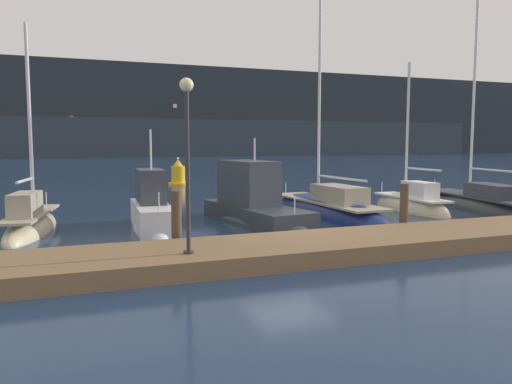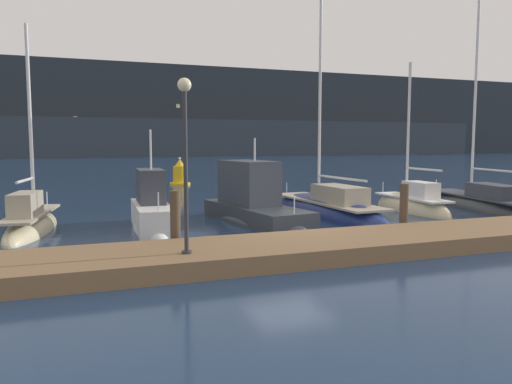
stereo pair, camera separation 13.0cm
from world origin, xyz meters
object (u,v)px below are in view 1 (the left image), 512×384
at_px(sailboat_berth_2, 31,228).
at_px(sailboat_berth_6, 411,209).
at_px(motorboat_berth_3, 152,217).
at_px(dock_lamppost, 187,137).
at_px(sailboat_berth_7, 479,206).
at_px(motorboat_berth_4, 254,211).
at_px(sailboat_berth_5, 327,212).
at_px(channel_buoy, 178,175).

distance_m(sailboat_berth_2, sailboat_berth_6, 15.35).
bearing_deg(motorboat_berth_3, dock_lamppost, -91.31).
xyz_separation_m(sailboat_berth_2, sailboat_berth_7, (18.78, -0.66, -0.05)).
height_order(motorboat_berth_4, sailboat_berth_6, sailboat_berth_6).
bearing_deg(sailboat_berth_6, sailboat_berth_5, 174.32).
relative_size(motorboat_berth_3, dock_lamppost, 1.14).
height_order(sailboat_berth_7, dock_lamppost, sailboat_berth_7).
relative_size(sailboat_berth_2, sailboat_berth_6, 1.04).
height_order(sailboat_berth_2, sailboat_berth_7, sailboat_berth_7).
height_order(motorboat_berth_3, motorboat_berth_4, motorboat_berth_3).
bearing_deg(dock_lamppost, motorboat_berth_4, 57.85).
distance_m(motorboat_berth_4, dock_lamppost, 8.16).
xyz_separation_m(motorboat_berth_4, channel_buoy, (0.73, 17.32, 0.32)).
bearing_deg(sailboat_berth_2, dock_lamppost, -61.38).
relative_size(sailboat_berth_5, sailboat_berth_6, 1.73).
bearing_deg(sailboat_berth_2, motorboat_berth_4, -3.21).
bearing_deg(sailboat_berth_5, sailboat_berth_6, -5.68).
bearing_deg(sailboat_berth_7, channel_buoy, 120.12).
relative_size(sailboat_berth_2, channel_buoy, 3.85).
xyz_separation_m(sailboat_berth_2, sailboat_berth_6, (15.34, -0.27, -0.05)).
relative_size(sailboat_berth_6, dock_lamppost, 1.82).
xyz_separation_m(motorboat_berth_3, sailboat_berth_7, (14.85, 0.12, -0.29)).
bearing_deg(sailboat_berth_6, channel_buoy, 111.44).
distance_m(sailboat_berth_6, dock_lamppost, 13.68).
distance_m(sailboat_berth_6, channel_buoy, 18.43).
height_order(sailboat_berth_2, dock_lamppost, sailboat_berth_2).
bearing_deg(motorboat_berth_4, sailboat_berth_2, 176.79).
xyz_separation_m(motorboat_berth_4, sailboat_berth_6, (7.46, 0.17, -0.30)).
height_order(motorboat_berth_3, sailboat_berth_7, sailboat_berth_7).
xyz_separation_m(sailboat_berth_2, sailboat_berth_5, (11.35, 0.13, -0.05)).
relative_size(sailboat_berth_6, sailboat_berth_7, 0.64).
xyz_separation_m(channel_buoy, dock_lamppost, (-4.82, -23.82, 2.41)).
height_order(sailboat_berth_6, dock_lamppost, sailboat_berth_6).
distance_m(sailboat_berth_7, dock_lamppost, 16.54).
relative_size(sailboat_berth_7, dock_lamppost, 2.84).
bearing_deg(sailboat_berth_2, channel_buoy, 62.97).
bearing_deg(sailboat_berth_6, sailboat_berth_7, -6.53).
distance_m(channel_buoy, dock_lamppost, 24.43).
bearing_deg(sailboat_berth_7, motorboat_berth_3, -179.56).
relative_size(sailboat_berth_2, motorboat_berth_4, 1.17).
bearing_deg(dock_lamppost, sailboat_berth_6, 30.04).
xyz_separation_m(sailboat_berth_7, dock_lamppost, (-14.99, -6.29, 3.03)).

